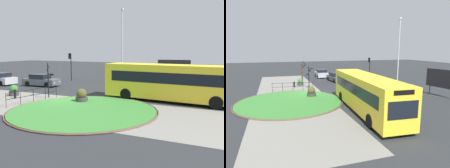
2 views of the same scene
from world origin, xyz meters
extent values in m
plane|color=#282B2D|center=(0.00, 0.00, 0.00)|extent=(120.00, 120.00, 0.00)
cube|color=gray|center=(0.00, -2.21, 0.01)|extent=(32.00, 7.57, 0.02)
cylinder|color=#387A33|center=(3.96, -2.56, 0.05)|extent=(10.35, 10.35, 0.10)
torus|color=brown|center=(3.96, -2.56, 0.06)|extent=(10.66, 10.66, 0.11)
cylinder|color=black|center=(-1.55, 0.33, 1.52)|extent=(0.09, 0.09, 3.04)
sphere|color=black|center=(-1.55, 0.33, 3.09)|extent=(0.10, 0.10, 0.10)
cube|color=black|center=(-1.73, 0.65, 2.78)|extent=(0.34, 0.58, 0.15)
cube|color=black|center=(-1.76, 0.51, 2.51)|extent=(0.38, 0.33, 0.15)
cube|color=black|center=(-1.17, 0.27, 2.14)|extent=(0.68, 0.14, 0.15)
cube|color=black|center=(-1.26, 0.09, 2.10)|extent=(0.53, 0.45, 0.15)
cylinder|color=black|center=(-3.95, -1.33, 0.36)|extent=(0.21, 0.21, 0.72)
sphere|color=black|center=(-3.95, -1.33, 0.76)|extent=(0.20, 0.20, 0.20)
cube|color=black|center=(-1.40, -1.75, 1.09)|extent=(0.79, 5.00, 0.03)
cube|color=black|center=(-1.40, -1.75, 0.60)|extent=(0.79, 5.00, 0.03)
cylinder|color=black|center=(-1.02, 0.75, 0.54)|extent=(0.04, 0.04, 1.09)
cylinder|color=black|center=(-1.21, -0.50, 0.54)|extent=(0.04, 0.04, 1.09)
cylinder|color=black|center=(-1.40, -1.75, 0.54)|extent=(0.04, 0.04, 1.09)
cylinder|color=black|center=(-1.59, -3.00, 0.54)|extent=(0.04, 0.04, 1.09)
cylinder|color=black|center=(-1.78, -4.24, 0.54)|extent=(0.04, 0.04, 1.09)
cube|color=yellow|center=(8.85, 3.39, 1.68)|extent=(11.59, 3.19, 2.82)
cube|color=black|center=(8.93, 4.62, 2.08)|extent=(10.06, 0.69, 0.88)
cube|color=black|center=(8.76, 2.17, 2.08)|extent=(10.06, 0.69, 0.88)
cube|color=black|center=(14.57, 3.01, 1.83)|extent=(0.15, 1.99, 1.10)
cube|color=black|center=(14.57, 3.01, 2.87)|extent=(0.11, 1.34, 0.28)
cylinder|color=black|center=(12.58, 4.26, 0.50)|extent=(1.02, 0.37, 1.00)
cylinder|color=black|center=(12.43, 2.04, 0.50)|extent=(1.02, 0.37, 1.00)
cylinder|color=black|center=(5.26, 4.75, 0.50)|extent=(1.02, 0.37, 1.00)
cylinder|color=black|center=(5.11, 2.52, 0.50)|extent=(1.02, 0.37, 1.00)
cube|color=#474C51|center=(-7.20, 5.83, 0.52)|extent=(4.44, 2.22, 0.70)
cube|color=black|center=(-7.37, 5.82, 1.15)|extent=(2.20, 1.80, 0.56)
cube|color=#EAEACC|center=(-5.10, 6.58, 0.56)|extent=(0.04, 0.20, 0.12)
cube|color=#EAEACC|center=(-5.00, 5.48, 0.56)|extent=(0.04, 0.20, 0.12)
cylinder|color=black|center=(-5.95, 6.79, 0.32)|extent=(0.66, 0.28, 0.64)
cylinder|color=black|center=(-5.80, 5.12, 0.32)|extent=(0.66, 0.28, 0.64)
cylinder|color=black|center=(-8.60, 6.55, 0.32)|extent=(0.66, 0.28, 0.64)
cylinder|color=black|center=(-8.45, 4.87, 0.32)|extent=(0.66, 0.28, 0.64)
cube|color=#B7B7BC|center=(-12.73, 4.65, 0.56)|extent=(4.16, 2.09, 0.77)
cube|color=black|center=(-12.56, 4.64, 1.21)|extent=(2.00, 1.76, 0.53)
cube|color=#EAEACC|center=(-14.80, 4.18, 0.60)|extent=(0.03, 0.20, 0.12)
cube|color=#EAEACC|center=(-14.74, 5.32, 0.60)|extent=(0.03, 0.20, 0.12)
cylinder|color=black|center=(-14.03, 3.84, 0.32)|extent=(0.65, 0.25, 0.64)
cylinder|color=black|center=(-13.94, 5.58, 0.32)|extent=(0.65, 0.25, 0.64)
cylinder|color=black|center=(-11.51, 3.72, 0.32)|extent=(0.65, 0.25, 0.64)
cylinder|color=black|center=(-11.42, 5.46, 0.32)|extent=(0.65, 0.25, 0.64)
cylinder|color=black|center=(-7.12, 11.88, 1.90)|extent=(0.11, 0.11, 3.81)
cube|color=black|center=(-7.33, 11.89, 3.42)|extent=(0.27, 0.27, 0.78)
sphere|color=black|center=(-7.48, 11.90, 3.66)|extent=(0.16, 0.16, 0.16)
sphere|color=black|center=(-7.48, 11.90, 3.42)|extent=(0.16, 0.16, 0.16)
sphere|color=green|center=(-7.48, 11.90, 3.17)|extent=(0.16, 0.16, 0.16)
cylinder|color=#B7B7BC|center=(0.42, 12.35, 4.59)|extent=(0.16, 0.16, 9.18)
cylinder|color=silver|center=(0.42, 12.35, 9.30)|extent=(0.32, 0.32, 0.22)
cylinder|color=black|center=(5.32, 13.52, 1.03)|extent=(0.12, 0.12, 2.06)
cube|color=yellow|center=(6.73, 13.72, 2.06)|extent=(3.78, 0.67, 1.94)
cube|color=black|center=(6.74, 13.65, 2.06)|extent=(3.86, 0.59, 2.04)
cylinder|color=#383838|center=(-5.16, -0.31, 0.21)|extent=(0.90, 0.90, 0.42)
sphere|color=#33702D|center=(-5.16, -0.31, 0.67)|extent=(0.77, 0.77, 0.77)
cylinder|color=#383838|center=(2.22, -0.06, 0.22)|extent=(1.00, 1.00, 0.44)
sphere|color=#4C4723|center=(2.22, -0.06, 0.72)|extent=(0.85, 0.85, 0.85)
cylinder|color=#423323|center=(-9.31, 0.58, 1.44)|extent=(0.25, 0.25, 2.87)
cylinder|color=#423323|center=(-9.01, 0.91, 3.00)|extent=(0.77, 0.72, 0.70)
cylinder|color=#423323|center=(-9.52, 0.55, 2.30)|extent=(0.19, 0.54, 0.75)
cylinder|color=#423323|center=(-9.49, 0.49, 2.91)|extent=(0.33, 0.51, 0.88)
cylinder|color=#423323|center=(-9.59, 0.84, 2.30)|extent=(0.65, 0.70, 0.98)
camera|label=1|loc=(13.58, -17.68, 4.36)|focal=41.07mm
camera|label=2|loc=(23.97, -4.06, 5.35)|focal=32.06mm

